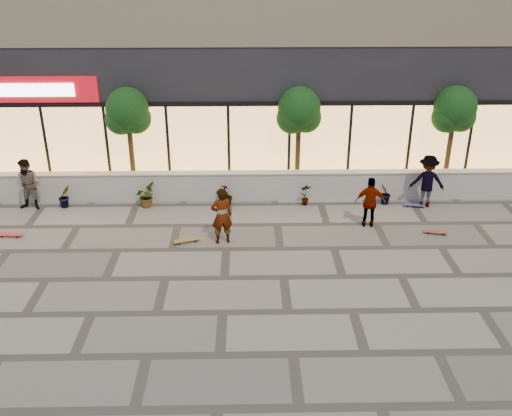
{
  "coord_description": "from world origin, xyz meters",
  "views": [
    {
      "loc": [
        0.61,
        -11.83,
        8.33
      ],
      "look_at": [
        0.9,
        3.4,
        1.3
      ],
      "focal_mm": 40.0,
      "sensor_mm": 36.0,
      "label": 1
    }
  ],
  "objects_px": {
    "skater_center": "(222,216)",
    "skateboard_right_far": "(414,205)",
    "skater_right_far": "(427,181)",
    "tree_midwest": "(128,114)",
    "skateboard_right_near": "(436,232)",
    "skateboard_center": "(187,240)",
    "tree_east": "(454,112)",
    "tree_mideast": "(299,113)",
    "skater_right_near": "(370,202)",
    "skateboard_left": "(10,234)",
    "skater_left": "(28,185)"
  },
  "relations": [
    {
      "from": "tree_midwest",
      "to": "skateboard_right_near",
      "type": "bearing_deg",
      "value": -19.39
    },
    {
      "from": "skater_center",
      "to": "skateboard_right_far",
      "type": "height_order",
      "value": "skater_center"
    },
    {
      "from": "tree_midwest",
      "to": "skateboard_right_far",
      "type": "xyz_separation_m",
      "value": [
        10.0,
        -1.5,
        -2.91
      ]
    },
    {
      "from": "tree_midwest",
      "to": "skateboard_right_near",
      "type": "height_order",
      "value": "tree_midwest"
    },
    {
      "from": "tree_mideast",
      "to": "tree_midwest",
      "type": "bearing_deg",
      "value": 180.0
    },
    {
      "from": "tree_east",
      "to": "skater_right_near",
      "type": "height_order",
      "value": "tree_east"
    },
    {
      "from": "skater_center",
      "to": "tree_midwest",
      "type": "bearing_deg",
      "value": -63.83
    },
    {
      "from": "skater_right_far",
      "to": "tree_mideast",
      "type": "bearing_deg",
      "value": -9.42
    },
    {
      "from": "skateboard_center",
      "to": "skater_right_far",
      "type": "bearing_deg",
      "value": -1.39
    },
    {
      "from": "tree_midwest",
      "to": "skater_center",
      "type": "xyz_separation_m",
      "value": [
        3.37,
        -3.98,
        -2.08
      ]
    },
    {
      "from": "tree_mideast",
      "to": "skateboard_right_far",
      "type": "distance_m",
      "value": 5.17
    },
    {
      "from": "skateboard_left",
      "to": "skateboard_right_far",
      "type": "distance_m",
      "value": 13.47
    },
    {
      "from": "skater_right_far",
      "to": "skater_right_near",
      "type": "bearing_deg",
      "value": 42.47
    },
    {
      "from": "skateboard_left",
      "to": "skateboard_right_far",
      "type": "relative_size",
      "value": 1.05
    },
    {
      "from": "tree_mideast",
      "to": "skateboard_center",
      "type": "xyz_separation_m",
      "value": [
        -3.72,
        -3.98,
        -2.9
      ]
    },
    {
      "from": "skateboard_center",
      "to": "skateboard_right_far",
      "type": "relative_size",
      "value": 1.11
    },
    {
      "from": "tree_midwest",
      "to": "tree_east",
      "type": "height_order",
      "value": "same"
    },
    {
      "from": "skater_left",
      "to": "skater_right_far",
      "type": "bearing_deg",
      "value": 9.07
    },
    {
      "from": "skateboard_right_far",
      "to": "skateboard_center",
      "type": "bearing_deg",
      "value": -152.51
    },
    {
      "from": "skateboard_left",
      "to": "tree_east",
      "type": "bearing_deg",
      "value": 17.74
    },
    {
      "from": "tree_east",
      "to": "skateboard_right_near",
      "type": "height_order",
      "value": "tree_east"
    },
    {
      "from": "skater_right_near",
      "to": "skateboard_right_far",
      "type": "xyz_separation_m",
      "value": [
        1.9,
        1.45,
        -0.76
      ]
    },
    {
      "from": "skater_center",
      "to": "skateboard_center",
      "type": "distance_m",
      "value": 1.37
    },
    {
      "from": "skater_center",
      "to": "skater_right_near",
      "type": "distance_m",
      "value": 4.84
    },
    {
      "from": "skater_right_near",
      "to": "tree_east",
      "type": "bearing_deg",
      "value": -130.97
    },
    {
      "from": "skater_right_far",
      "to": "skateboard_right_far",
      "type": "bearing_deg",
      "value": 23.13
    },
    {
      "from": "skateboard_center",
      "to": "skateboard_left",
      "type": "height_order",
      "value": "skateboard_center"
    },
    {
      "from": "tree_midwest",
      "to": "skateboard_center",
      "type": "distance_m",
      "value": 5.43
    },
    {
      "from": "tree_east",
      "to": "skateboard_left",
      "type": "relative_size",
      "value": 4.81
    },
    {
      "from": "skater_left",
      "to": "skateboard_right_near",
      "type": "distance_m",
      "value": 13.64
    },
    {
      "from": "skater_left",
      "to": "skater_right_far",
      "type": "height_order",
      "value": "skater_right_far"
    },
    {
      "from": "skateboard_left",
      "to": "skateboard_right_far",
      "type": "height_order",
      "value": "skateboard_left"
    },
    {
      "from": "tree_mideast",
      "to": "skater_center",
      "type": "height_order",
      "value": "tree_mideast"
    },
    {
      "from": "skater_right_far",
      "to": "skateboard_right_near",
      "type": "height_order",
      "value": "skater_right_far"
    },
    {
      "from": "skater_right_near",
      "to": "skateboard_left",
      "type": "relative_size",
      "value": 2.06
    },
    {
      "from": "skater_right_near",
      "to": "tree_midwest",
      "type": "bearing_deg",
      "value": -11.85
    },
    {
      "from": "tree_east",
      "to": "skater_center",
      "type": "height_order",
      "value": "tree_east"
    },
    {
      "from": "tree_midwest",
      "to": "skater_right_near",
      "type": "bearing_deg",
      "value": -19.98
    },
    {
      "from": "tree_midwest",
      "to": "skater_right_far",
      "type": "bearing_deg",
      "value": -7.68
    },
    {
      "from": "skater_center",
      "to": "skateboard_left",
      "type": "bearing_deg",
      "value": -18.28
    },
    {
      "from": "tree_midwest",
      "to": "skater_left",
      "type": "xyz_separation_m",
      "value": [
        -3.32,
        -1.4,
        -2.08
      ]
    },
    {
      "from": "tree_mideast",
      "to": "tree_east",
      "type": "height_order",
      "value": "same"
    },
    {
      "from": "skateboard_right_near",
      "to": "skateboard_center",
      "type": "bearing_deg",
      "value": -164.05
    },
    {
      "from": "tree_east",
      "to": "skater_left",
      "type": "xyz_separation_m",
      "value": [
        -14.82,
        -1.4,
        -2.08
      ]
    },
    {
      "from": "skater_left",
      "to": "skater_right_far",
      "type": "xyz_separation_m",
      "value": [
        13.7,
        0.0,
        0.03
      ]
    },
    {
      "from": "skater_right_far",
      "to": "tree_east",
      "type": "bearing_deg",
      "value": -120.39
    },
    {
      "from": "tree_midwest",
      "to": "tree_mideast",
      "type": "xyz_separation_m",
      "value": [
        6.0,
        0.0,
        0.0
      ]
    },
    {
      "from": "tree_mideast",
      "to": "skater_right_near",
      "type": "distance_m",
      "value": 4.21
    },
    {
      "from": "skater_right_far",
      "to": "skateboard_right_far",
      "type": "xyz_separation_m",
      "value": [
        -0.38,
        -0.1,
        -0.86
      ]
    },
    {
      "from": "tree_midwest",
      "to": "skateboard_center",
      "type": "height_order",
      "value": "tree_midwest"
    }
  ]
}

